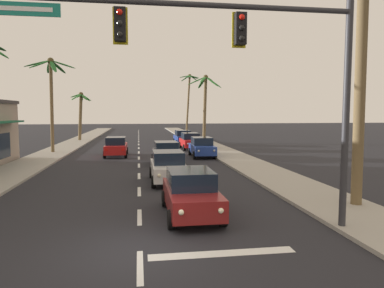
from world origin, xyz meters
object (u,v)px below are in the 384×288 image
sedan_lead_at_stop_bar (191,192)px  palm_right_third (205,96)px  sedan_parked_nearest_kerb (183,137)px  palm_left_farthest (81,108)px  palm_right_farthest (189,90)px  sedan_third_in_queue (168,167)px  palm_left_third (51,83)px  palm_right_nearest (361,46)px  sedan_fifth_in_queue (166,153)px  sedan_parked_far_kerb (202,147)px  sedan_oncoming_far (116,146)px  traffic_signal_mast (247,58)px  sedan_parked_mid_kerb (190,141)px

sedan_lead_at_stop_bar → palm_right_third: (6.51, 31.55, 4.94)m
sedan_parked_nearest_kerb → palm_left_farthest: 14.93m
sedan_lead_at_stop_bar → palm_right_farthest: (6.64, 47.28, 6.67)m
sedan_third_in_queue → palm_left_third: palm_left_third is taller
palm_right_farthest → sedan_lead_at_stop_bar: bearing=-98.0°
palm_right_nearest → sedan_third_in_queue: bearing=137.7°
palm_left_third → palm_right_farthest: (16.38, 25.66, 1.10)m
sedan_fifth_in_queue → palm_left_farthest: size_ratio=0.69×
palm_right_third → palm_right_farthest: size_ratio=0.83×
sedan_fifth_in_queue → sedan_parked_far_kerb: (3.37, 4.13, 0.00)m
sedan_oncoming_far → palm_right_nearest: bearing=-60.4°
sedan_lead_at_stop_bar → sedan_fifth_in_queue: bearing=89.6°
traffic_signal_mast → sedan_parked_nearest_kerb: traffic_signal_mast is taller
sedan_lead_at_stop_bar → sedan_parked_far_kerb: bearing=78.5°
sedan_fifth_in_queue → sedan_parked_far_kerb: size_ratio=1.00×
traffic_signal_mast → sedan_parked_nearest_kerb: (1.95, 31.24, -4.56)m
palm_right_nearest → palm_right_third: (-0.13, 31.46, -0.56)m
palm_left_third → palm_left_farthest: (0.35, 14.31, -2.04)m
sedan_third_in_queue → palm_right_nearest: (6.94, -6.32, 5.50)m
sedan_lead_at_stop_bar → palm_right_nearest: 8.62m
sedan_parked_far_kerb → palm_left_farthest: palm_left_farthest is taller
palm_right_third → sedan_parked_far_kerb: bearing=-101.8°
traffic_signal_mast → sedan_third_in_queue: size_ratio=2.39×
palm_left_third → sedan_third_in_queue: bearing=-58.2°
palm_left_third → sedan_parked_mid_kerb: bearing=8.2°
sedan_oncoming_far → palm_left_farthest: bearing=107.7°
palm_left_third → palm_right_third: 19.05m
sedan_third_in_queue → palm_left_farthest: 31.10m
palm_left_farthest → palm_right_nearest: (16.03, -35.85, 1.97)m
sedan_parked_nearest_kerb → palm_right_nearest: 29.53m
sedan_parked_far_kerb → palm_right_nearest: palm_right_nearest is taller
sedan_third_in_queue → palm_right_nearest: 10.88m
sedan_parked_mid_kerb → sedan_parked_far_kerb: size_ratio=1.00×
sedan_lead_at_stop_bar → palm_right_farthest: bearing=82.0°
palm_right_nearest → palm_left_farthest: bearing=114.1°
sedan_fifth_in_queue → sedan_parked_mid_kerb: size_ratio=1.00×
sedan_parked_nearest_kerb → sedan_parked_mid_kerb: same height
palm_left_farthest → palm_left_third: bearing=-91.4°
sedan_parked_mid_kerb → traffic_signal_mast: bearing=-94.5°
sedan_third_in_queue → palm_right_farthest: palm_right_farthest is taller
sedan_parked_nearest_kerb → sedan_parked_far_kerb: size_ratio=1.00×
sedan_lead_at_stop_bar → traffic_signal_mast: bearing=-59.7°
traffic_signal_mast → sedan_parked_nearest_kerb: bearing=86.4°
sedan_third_in_queue → sedan_parked_nearest_kerb: same height
sedan_oncoming_far → sedan_parked_far_kerb: size_ratio=1.00×
sedan_oncoming_far → palm_right_farthest: (10.45, 28.82, 6.67)m
sedan_oncoming_far → palm_left_farthest: (-5.58, 17.47, 3.53)m
traffic_signal_mast → sedan_parked_far_kerb: 19.91m
traffic_signal_mast → sedan_lead_at_stop_bar: (-1.36, 2.33, -4.56)m
palm_left_third → palm_right_nearest: size_ratio=0.89×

